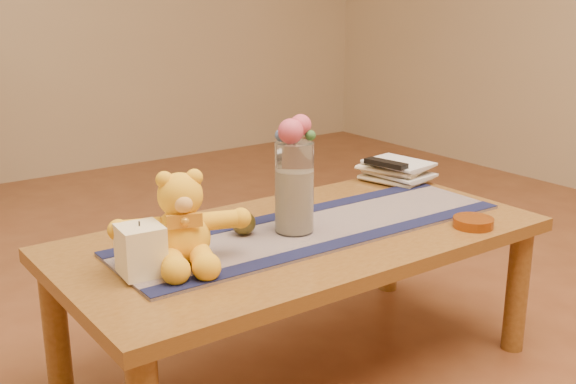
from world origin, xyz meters
TOP-DOWN VIEW (x-y plane):
  - floor at (0.00, 0.00)m, footprint 5.50×5.50m
  - coffee_table_top at (0.00, 0.00)m, footprint 1.40×0.70m
  - table_leg_fr at (0.64, -0.29)m, footprint 0.07×0.07m
  - table_leg_bl at (-0.64, 0.29)m, footprint 0.07×0.07m
  - table_leg_br at (0.64, 0.29)m, footprint 0.07×0.07m
  - persian_runner at (0.04, -0.01)m, footprint 1.20×0.36m
  - runner_border_near at (0.04, -0.15)m, footprint 1.20×0.07m
  - runner_border_far at (0.05, 0.14)m, footprint 1.20×0.07m
  - teddy_bear at (-0.39, -0.01)m, footprint 0.40×0.37m
  - pillar_candle at (-0.51, -0.03)m, footprint 0.11×0.11m
  - candle_wick at (-0.51, -0.03)m, footprint 0.00×0.00m
  - glass_vase at (-0.03, 0.00)m, footprint 0.11×0.11m
  - potpourri_fill at (-0.03, 0.00)m, footprint 0.09×0.09m
  - rose_left at (-0.05, -0.01)m, footprint 0.07×0.07m
  - rose_right at (-0.00, 0.01)m, footprint 0.06×0.06m
  - blue_flower_back at (-0.02, 0.04)m, footprint 0.04×0.04m
  - blue_flower_side at (-0.06, 0.02)m, footprint 0.04×0.04m
  - leaf_sprig at (0.01, -0.02)m, footprint 0.03×0.03m
  - bronze_ball at (-0.16, 0.06)m, footprint 0.07×0.07m
  - book_bottom at (0.53, 0.22)m, footprint 0.21×0.26m
  - book_lower at (0.53, 0.22)m, footprint 0.19×0.24m
  - book_upper at (0.52, 0.22)m, footprint 0.22×0.26m
  - book_top at (0.53, 0.22)m, footprint 0.19×0.24m
  - tv_remote at (0.53, 0.21)m, footprint 0.07×0.17m
  - amber_dish at (0.44, -0.26)m, footprint 0.13×0.13m

SIDE VIEW (x-z plane):
  - floor at x=0.00m, z-range 0.00..0.00m
  - table_leg_fr at x=0.64m, z-range 0.00..0.41m
  - table_leg_bl at x=-0.64m, z-range 0.00..0.41m
  - table_leg_br at x=0.64m, z-range 0.00..0.41m
  - coffee_table_top at x=0.00m, z-range 0.41..0.45m
  - persian_runner at x=0.04m, z-range 0.45..0.46m
  - runner_border_near at x=0.04m, z-range 0.46..0.46m
  - runner_border_far at x=0.05m, z-range 0.46..0.46m
  - book_bottom at x=0.53m, z-range 0.45..0.47m
  - amber_dish at x=0.44m, z-range 0.45..0.48m
  - book_lower at x=0.53m, z-range 0.47..0.49m
  - bronze_ball at x=-0.16m, z-range 0.46..0.53m
  - book_upper at x=0.52m, z-range 0.49..0.51m
  - book_top at x=0.53m, z-range 0.51..0.53m
  - pillar_candle at x=-0.51m, z-range 0.46..0.58m
  - tv_remote at x=0.53m, z-range 0.53..0.54m
  - potpourri_fill at x=-0.03m, z-range 0.46..0.64m
  - teddy_bear at x=-0.39m, z-range 0.46..0.68m
  - candle_wick at x=-0.51m, z-range 0.58..0.59m
  - glass_vase at x=-0.03m, z-range 0.46..0.72m
  - leaf_sprig at x=0.01m, z-range 0.72..0.75m
  - blue_flower_side at x=-0.06m, z-range 0.72..0.76m
  - blue_flower_back at x=-0.02m, z-range 0.72..0.77m
  - rose_left at x=-0.05m, z-range 0.72..0.79m
  - rose_right at x=0.00m, z-range 0.73..0.79m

